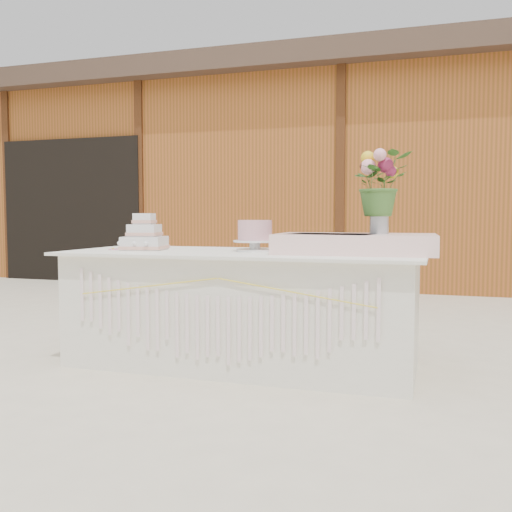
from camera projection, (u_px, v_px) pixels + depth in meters
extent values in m
plane|color=beige|center=(243.00, 364.00, 3.89)|extent=(80.00, 80.00, 0.00)
cube|color=#984B20|center=(360.00, 187.00, 9.49)|extent=(12.00, 4.00, 3.00)
cube|color=#3E2D23|center=(361.00, 86.00, 9.37)|extent=(12.60, 4.60, 0.30)
cube|color=black|center=(71.00, 210.00, 8.87)|extent=(2.40, 0.08, 2.20)
cube|color=white|center=(243.00, 310.00, 3.86)|extent=(2.28, 0.88, 0.75)
cube|color=white|center=(242.00, 253.00, 3.83)|extent=(2.40, 1.00, 0.02)
cube|color=silver|center=(145.00, 243.00, 4.03)|extent=(0.32, 0.32, 0.09)
cube|color=#DD9F8C|center=(145.00, 247.00, 4.03)|extent=(0.34, 0.34, 0.02)
cube|color=silver|center=(144.00, 230.00, 4.02)|extent=(0.23, 0.23, 0.09)
cube|color=#DD9F8C|center=(145.00, 234.00, 4.02)|extent=(0.24, 0.24, 0.02)
cube|color=silver|center=(144.00, 219.00, 4.02)|extent=(0.15, 0.15, 0.08)
cube|color=#DD9F8C|center=(144.00, 222.00, 4.02)|extent=(0.16, 0.16, 0.02)
cylinder|color=white|center=(255.00, 250.00, 3.86)|extent=(0.25, 0.25, 0.02)
cylinder|color=white|center=(255.00, 246.00, 3.86)|extent=(0.07, 0.07, 0.05)
cylinder|color=white|center=(255.00, 241.00, 3.85)|extent=(0.29, 0.29, 0.01)
cylinder|color=#D99CA0|center=(255.00, 230.00, 3.85)|extent=(0.23, 0.23, 0.14)
cube|color=#FFD2CD|center=(355.00, 244.00, 3.62)|extent=(1.02, 0.62, 0.13)
cylinder|color=silver|center=(379.00, 221.00, 3.60)|extent=(0.12, 0.12, 0.16)
imported|color=#3B6829|center=(380.00, 176.00, 3.58)|extent=(0.48, 0.48, 0.41)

